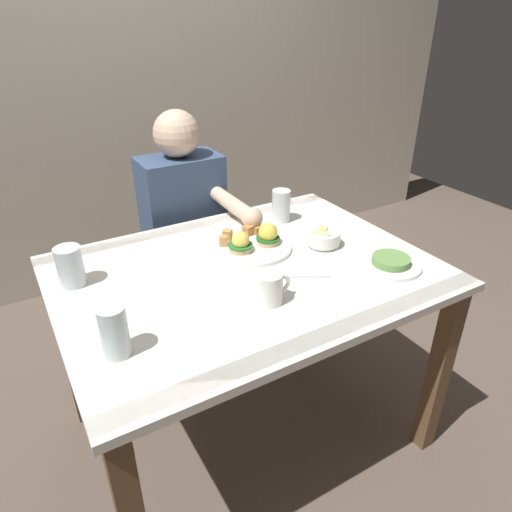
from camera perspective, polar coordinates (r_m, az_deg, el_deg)
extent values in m
plane|color=brown|center=(1.99, -0.94, -20.43)|extent=(6.00, 6.00, 0.00)
cube|color=beige|center=(2.72, -18.37, 23.09)|extent=(4.80, 0.10, 2.60)
cube|color=white|center=(1.52, -1.16, -2.12)|extent=(1.20, 0.90, 0.03)
cube|color=#B23838|center=(1.24, 8.10, -9.82)|extent=(1.20, 0.06, 0.00)
cube|color=#B23838|center=(1.83, -7.33, 3.75)|extent=(1.20, 0.06, 0.00)
cube|color=brown|center=(1.80, 21.60, -13.24)|extent=(0.06, 0.06, 0.71)
cube|color=brown|center=(1.92, -22.01, -10.47)|extent=(0.06, 0.06, 0.71)
cube|color=brown|center=(2.25, 6.16, -2.10)|extent=(0.06, 0.06, 0.71)
cylinder|color=white|center=(1.63, -0.36, 1.05)|extent=(0.27, 0.27, 0.01)
cylinder|color=tan|center=(1.59, -1.90, 0.95)|extent=(0.08, 0.08, 0.02)
cylinder|color=#286B2D|center=(1.58, -1.91, 1.34)|extent=(0.08, 0.08, 0.01)
sphere|color=#F7DB56|center=(1.57, -1.92, 1.98)|extent=(0.06, 0.06, 0.06)
cylinder|color=tan|center=(1.64, 1.48, 1.86)|extent=(0.08, 0.08, 0.02)
cylinder|color=#236028|center=(1.63, 1.48, 2.23)|extent=(0.08, 0.08, 0.01)
sphere|color=yellow|center=(1.62, 1.49, 2.93)|extent=(0.07, 0.07, 0.07)
cube|color=#AD7038|center=(1.71, 0.08, 3.24)|extent=(0.04, 0.04, 0.03)
cube|color=#AD7038|center=(1.70, 1.53, 3.16)|extent=(0.03, 0.03, 0.03)
cube|color=#B77A42|center=(1.70, -0.99, 3.17)|extent=(0.04, 0.04, 0.03)
cube|color=#AD7038|center=(1.68, 0.99, 2.80)|extent=(0.03, 0.03, 0.03)
cube|color=tan|center=(1.62, -4.03, 1.90)|extent=(0.04, 0.04, 0.04)
cube|color=#B77A42|center=(1.69, 1.33, 2.92)|extent=(0.03, 0.03, 0.02)
cube|color=#AD7038|center=(1.71, -0.40, 3.41)|extent=(0.03, 0.03, 0.03)
cube|color=tan|center=(1.66, -3.56, 2.62)|extent=(0.04, 0.04, 0.04)
cylinder|color=white|center=(1.67, 8.26, 1.46)|extent=(0.10, 0.10, 0.01)
cylinder|color=white|center=(1.66, 8.33, 2.30)|extent=(0.12, 0.12, 0.04)
cube|color=#F4A85B|center=(1.66, 8.73, 2.51)|extent=(0.04, 0.04, 0.03)
cube|color=#EA6B70|center=(1.66, 8.74, 2.45)|extent=(0.04, 0.04, 0.03)
cube|color=#F4DB66|center=(1.66, 8.37, 2.38)|extent=(0.03, 0.03, 0.02)
cube|color=#B7E093|center=(1.64, 8.13, 2.40)|extent=(0.04, 0.04, 0.03)
cube|color=#B7E093|center=(1.63, 8.85, 2.35)|extent=(0.03, 0.03, 0.02)
cube|color=#B7E093|center=(1.65, 7.42, 2.47)|extent=(0.03, 0.03, 0.03)
cube|color=#F4DB66|center=(1.66, 8.37, 2.35)|extent=(0.02, 0.02, 0.02)
cube|color=#F4DB66|center=(1.67, 8.27, 3.01)|extent=(0.04, 0.04, 0.03)
cylinder|color=white|center=(1.32, 1.60, -3.99)|extent=(0.08, 0.08, 0.09)
cylinder|color=black|center=(1.30, 1.62, -2.45)|extent=(0.07, 0.07, 0.01)
torus|color=white|center=(1.34, 3.16, -3.41)|extent=(0.06, 0.02, 0.06)
cube|color=silver|center=(1.48, 6.83, -2.49)|extent=(0.11, 0.07, 0.00)
cube|color=silver|center=(1.47, 3.83, -2.51)|extent=(0.04, 0.04, 0.00)
cylinder|color=silver|center=(1.51, -21.96, -1.20)|extent=(0.08, 0.08, 0.13)
cylinder|color=silver|center=(1.52, -21.80, -2.02)|extent=(0.07, 0.07, 0.08)
cylinder|color=silver|center=(1.18, -17.11, -8.88)|extent=(0.07, 0.07, 0.14)
cylinder|color=silver|center=(1.19, -16.98, -9.60)|extent=(0.06, 0.06, 0.10)
cylinder|color=silver|center=(1.83, 3.12, 6.20)|extent=(0.07, 0.07, 0.13)
cylinder|color=silver|center=(1.84, 3.11, 5.78)|extent=(0.07, 0.07, 0.10)
cylinder|color=white|center=(1.58, 16.24, -1.09)|extent=(0.20, 0.20, 0.01)
cylinder|color=#66934C|center=(1.57, 16.33, -0.52)|extent=(0.12, 0.12, 0.02)
cylinder|color=#33333D|center=(2.18, -9.24, -7.67)|extent=(0.11, 0.11, 0.45)
cylinder|color=#33333D|center=(2.23, -4.95, -6.35)|extent=(0.11, 0.11, 0.45)
cube|color=#384C70|center=(2.05, -8.99, 5.30)|extent=(0.34, 0.20, 0.50)
sphere|color=beige|center=(1.94, -9.78, 14.67)|extent=(0.19, 0.19, 0.19)
cylinder|color=beige|center=(1.85, -2.79, 6.31)|extent=(0.06, 0.30, 0.06)
sphere|color=beige|center=(1.73, -0.46, 4.69)|extent=(0.08, 0.08, 0.08)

